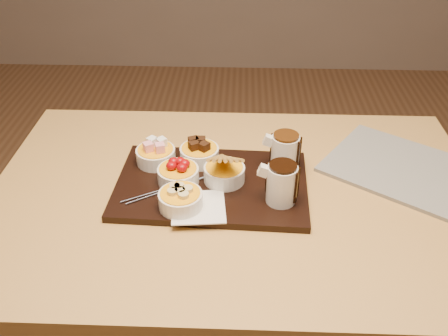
{
  "coord_description": "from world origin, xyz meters",
  "views": [
    {
      "loc": [
        0.01,
        -0.96,
        1.48
      ],
      "look_at": [
        -0.03,
        0.01,
        0.81
      ],
      "focal_mm": 40.0,
      "sensor_mm": 36.0,
      "label": 1
    }
  ],
  "objects_px": {
    "dining_table": "(236,223)",
    "serving_board": "(212,185)",
    "newspaper": "(400,168)",
    "pitcher_milk_chocolate": "(285,153)",
    "pitcher_dark_chocolate": "(282,184)",
    "bowl_strawberries": "(178,175)"
  },
  "relations": [
    {
      "from": "newspaper",
      "to": "pitcher_milk_chocolate",
      "type": "bearing_deg",
      "value": -138.86
    },
    {
      "from": "pitcher_dark_chocolate",
      "to": "newspaper",
      "type": "xyz_separation_m",
      "value": [
        0.32,
        0.16,
        -0.06
      ]
    },
    {
      "from": "serving_board",
      "to": "pitcher_dark_chocolate",
      "type": "relative_size",
      "value": 4.9
    },
    {
      "from": "pitcher_dark_chocolate",
      "to": "dining_table",
      "type": "bearing_deg",
      "value": 154.51
    },
    {
      "from": "bowl_strawberries",
      "to": "pitcher_dark_chocolate",
      "type": "relative_size",
      "value": 1.06
    },
    {
      "from": "dining_table",
      "to": "bowl_strawberries",
      "type": "height_order",
      "value": "bowl_strawberries"
    },
    {
      "from": "bowl_strawberries",
      "to": "pitcher_dark_chocolate",
      "type": "bearing_deg",
      "value": -15.03
    },
    {
      "from": "pitcher_milk_chocolate",
      "to": "serving_board",
      "type": "bearing_deg",
      "value": -158.2
    },
    {
      "from": "dining_table",
      "to": "pitcher_milk_chocolate",
      "type": "xyz_separation_m",
      "value": [
        0.12,
        0.08,
        0.16
      ]
    },
    {
      "from": "dining_table",
      "to": "newspaper",
      "type": "xyz_separation_m",
      "value": [
        0.42,
        0.11,
        0.1
      ]
    },
    {
      "from": "dining_table",
      "to": "serving_board",
      "type": "distance_m",
      "value": 0.12
    },
    {
      "from": "serving_board",
      "to": "bowl_strawberries",
      "type": "distance_m",
      "value": 0.08
    },
    {
      "from": "pitcher_dark_chocolate",
      "to": "newspaper",
      "type": "bearing_deg",
      "value": 29.69
    },
    {
      "from": "serving_board",
      "to": "pitcher_dark_chocolate",
      "type": "xyz_separation_m",
      "value": [
        0.16,
        -0.07,
        0.06
      ]
    },
    {
      "from": "serving_board",
      "to": "newspaper",
      "type": "relative_size",
      "value": 1.32
    },
    {
      "from": "pitcher_dark_chocolate",
      "to": "pitcher_milk_chocolate",
      "type": "bearing_deg",
      "value": 85.6
    },
    {
      "from": "serving_board",
      "to": "pitcher_milk_chocolate",
      "type": "distance_m",
      "value": 0.2
    },
    {
      "from": "dining_table",
      "to": "serving_board",
      "type": "bearing_deg",
      "value": 168.01
    },
    {
      "from": "pitcher_milk_chocolate",
      "to": "bowl_strawberries",
      "type": "bearing_deg",
      "value": -163.61
    },
    {
      "from": "bowl_strawberries",
      "to": "pitcher_milk_chocolate",
      "type": "distance_m",
      "value": 0.27
    },
    {
      "from": "bowl_strawberries",
      "to": "pitcher_dark_chocolate",
      "type": "height_order",
      "value": "pitcher_dark_chocolate"
    },
    {
      "from": "dining_table",
      "to": "pitcher_milk_chocolate",
      "type": "bearing_deg",
      "value": 32.72
    }
  ]
}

